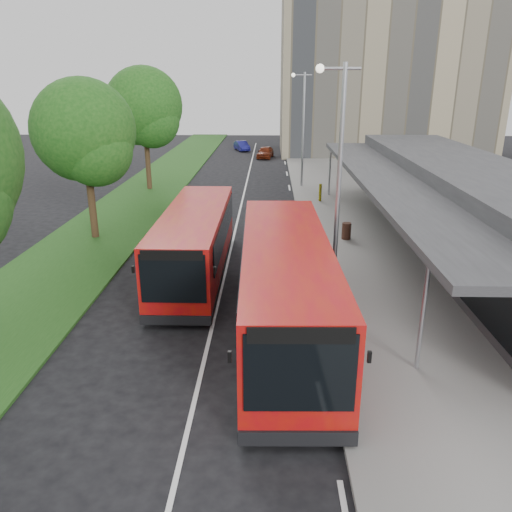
{
  "coord_description": "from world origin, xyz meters",
  "views": [
    {
      "loc": [
        1.84,
        -14.98,
        7.59
      ],
      "look_at": [
        1.35,
        2.28,
        1.5
      ],
      "focal_mm": 35.0,
      "sensor_mm": 36.0,
      "label": 1
    }
  ],
  "objects_px": {
    "lamp_post_near": "(337,170)",
    "car_near": "(265,152)",
    "bollard": "(320,192)",
    "car_far": "(242,146)",
    "bus_second": "(195,243)",
    "tree_far": "(144,111)",
    "bus_main": "(286,288)",
    "tree_mid": "(85,137)",
    "litter_bin": "(346,231)",
    "lamp_post_far": "(302,123)"
  },
  "relations": [
    {
      "from": "bollard",
      "to": "bus_main",
      "type": "bearing_deg",
      "value": -98.77
    },
    {
      "from": "bus_main",
      "to": "bollard",
      "type": "distance_m",
      "value": 18.18
    },
    {
      "from": "lamp_post_near",
      "to": "bus_main",
      "type": "bearing_deg",
      "value": -121.54
    },
    {
      "from": "car_far",
      "to": "bus_main",
      "type": "bearing_deg",
      "value": -103.78
    },
    {
      "from": "lamp_post_near",
      "to": "bus_second",
      "type": "height_order",
      "value": "lamp_post_near"
    },
    {
      "from": "tree_mid",
      "to": "bus_main",
      "type": "relative_size",
      "value": 0.72
    },
    {
      "from": "lamp_post_near",
      "to": "tree_mid",
      "type": "bearing_deg",
      "value": 147.64
    },
    {
      "from": "bus_main",
      "to": "bus_second",
      "type": "distance_m",
      "value": 6.06
    },
    {
      "from": "tree_mid",
      "to": "bus_second",
      "type": "bearing_deg",
      "value": -40.32
    },
    {
      "from": "lamp_post_far",
      "to": "car_near",
      "type": "bearing_deg",
      "value": 100.43
    },
    {
      "from": "bus_second",
      "to": "car_far",
      "type": "relative_size",
      "value": 2.97
    },
    {
      "from": "lamp_post_far",
      "to": "car_far",
      "type": "distance_m",
      "value": 21.95
    },
    {
      "from": "bus_main",
      "to": "car_far",
      "type": "distance_m",
      "value": 43.87
    },
    {
      "from": "bollard",
      "to": "litter_bin",
      "type": "bearing_deg",
      "value": -86.32
    },
    {
      "from": "car_near",
      "to": "car_far",
      "type": "relative_size",
      "value": 1.08
    },
    {
      "from": "litter_bin",
      "to": "car_far",
      "type": "relative_size",
      "value": 0.25
    },
    {
      "from": "tree_far",
      "to": "bollard",
      "type": "xyz_separation_m",
      "value": [
        12.13,
        -3.99,
        -4.85
      ]
    },
    {
      "from": "lamp_post_far",
      "to": "car_far",
      "type": "xyz_separation_m",
      "value": [
        -5.53,
        20.82,
        -4.18
      ]
    },
    {
      "from": "tree_mid",
      "to": "bollard",
      "type": "relative_size",
      "value": 6.95
    },
    {
      "from": "tree_mid",
      "to": "lamp_post_far",
      "type": "relative_size",
      "value": 0.98
    },
    {
      "from": "bus_second",
      "to": "tree_far",
      "type": "bearing_deg",
      "value": 108.95
    },
    {
      "from": "lamp_post_near",
      "to": "car_near",
      "type": "xyz_separation_m",
      "value": [
        -2.79,
        35.15,
        -4.12
      ]
    },
    {
      "from": "bus_main",
      "to": "car_near",
      "type": "relative_size",
      "value": 3.09
    },
    {
      "from": "car_far",
      "to": "bus_second",
      "type": "bearing_deg",
      "value": -108.3
    },
    {
      "from": "lamp_post_far",
      "to": "litter_bin",
      "type": "relative_size",
      "value": 9.82
    },
    {
      "from": "car_near",
      "to": "bollard",
      "type": "bearing_deg",
      "value": -70.38
    },
    {
      "from": "lamp_post_near",
      "to": "bus_second",
      "type": "distance_m",
      "value": 6.55
    },
    {
      "from": "bus_second",
      "to": "car_far",
      "type": "height_order",
      "value": "bus_second"
    },
    {
      "from": "tree_far",
      "to": "bus_second",
      "type": "relative_size",
      "value": 0.89
    },
    {
      "from": "lamp_post_far",
      "to": "litter_bin",
      "type": "distance_m",
      "value": 13.92
    },
    {
      "from": "bus_main",
      "to": "car_near",
      "type": "xyz_separation_m",
      "value": [
        -1.02,
        38.03,
        -0.97
      ]
    },
    {
      "from": "bus_second",
      "to": "litter_bin",
      "type": "bearing_deg",
      "value": 34.75
    },
    {
      "from": "lamp_post_near",
      "to": "bus_main",
      "type": "height_order",
      "value": "lamp_post_near"
    },
    {
      "from": "lamp_post_near",
      "to": "bollard",
      "type": "bearing_deg",
      "value": 86.2
    },
    {
      "from": "car_near",
      "to": "car_far",
      "type": "xyz_separation_m",
      "value": [
        -2.75,
        5.67,
        -0.06
      ]
    },
    {
      "from": "tree_mid",
      "to": "bus_second",
      "type": "distance_m",
      "value": 8.51
    },
    {
      "from": "bus_main",
      "to": "litter_bin",
      "type": "bearing_deg",
      "value": 69.74
    },
    {
      "from": "tree_far",
      "to": "bus_second",
      "type": "bearing_deg",
      "value": -70.94
    },
    {
      "from": "lamp_post_far",
      "to": "bus_main",
      "type": "bearing_deg",
      "value": -94.41
    },
    {
      "from": "lamp_post_near",
      "to": "car_far",
      "type": "relative_size",
      "value": 2.44
    },
    {
      "from": "bollard",
      "to": "car_near",
      "type": "xyz_separation_m",
      "value": [
        -3.79,
        20.08,
        -0.11
      ]
    },
    {
      "from": "bus_main",
      "to": "tree_far",
      "type": "bearing_deg",
      "value": 111.67
    },
    {
      "from": "tree_far",
      "to": "bus_main",
      "type": "relative_size",
      "value": 0.79
    },
    {
      "from": "lamp_post_far",
      "to": "bollard",
      "type": "bearing_deg",
      "value": -78.53
    },
    {
      "from": "tree_mid",
      "to": "lamp_post_far",
      "type": "xyz_separation_m",
      "value": [
        11.13,
        12.95,
        -0.32
      ]
    },
    {
      "from": "tree_far",
      "to": "car_far",
      "type": "bearing_deg",
      "value": 75.59
    },
    {
      "from": "bus_main",
      "to": "tree_mid",
      "type": "bearing_deg",
      "value": 131.87
    },
    {
      "from": "tree_mid",
      "to": "bus_main",
      "type": "height_order",
      "value": "tree_mid"
    },
    {
      "from": "litter_bin",
      "to": "bollard",
      "type": "bearing_deg",
      "value": 93.68
    },
    {
      "from": "bus_second",
      "to": "car_near",
      "type": "bearing_deg",
      "value": 85.62
    }
  ]
}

